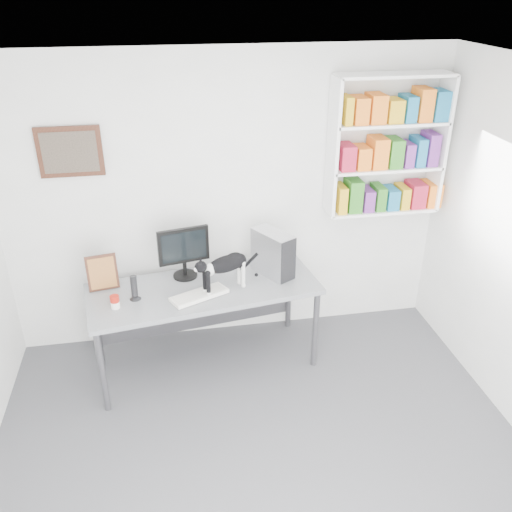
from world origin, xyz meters
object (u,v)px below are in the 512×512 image
object	(u,v)px
bookshelf	(387,146)
monitor	(184,252)
speaker	(134,287)
pc_tower	(273,253)
leaning_print	(102,272)
soup_can	(115,302)
desk	(206,326)
keyboard	(199,295)
cat	(225,273)

from	to	relation	value
bookshelf	monitor	world-z (taller)	bookshelf
speaker	pc_tower	bearing A→B (deg)	12.40
leaning_print	soup_can	xyz separation A→B (m)	(0.11, -0.33, -0.10)
bookshelf	speaker	world-z (taller)	bookshelf
speaker	soup_can	size ratio (longest dim) A/B	2.04
speaker	desk	bearing A→B (deg)	11.01
leaning_print	keyboard	bearing A→B (deg)	-29.85
bookshelf	desk	size ratio (longest dim) A/B	0.64
bookshelf	cat	world-z (taller)	bookshelf
speaker	keyboard	bearing A→B (deg)	-5.06
desk	pc_tower	bearing A→B (deg)	3.82
monitor	pc_tower	distance (m)	0.78
desk	pc_tower	distance (m)	0.88
speaker	soup_can	world-z (taller)	speaker
desk	monitor	xyz separation A→B (m)	(-0.14, 0.21, 0.64)
bookshelf	leaning_print	world-z (taller)	bookshelf
soup_can	speaker	bearing A→B (deg)	34.56
desk	leaning_print	bearing A→B (deg)	162.92
pc_tower	leaning_print	xyz separation A→B (m)	(-1.46, -0.00, -0.04)
pc_tower	leaning_print	bearing A→B (deg)	150.43
bookshelf	monitor	size ratio (longest dim) A/B	2.60
pc_tower	soup_can	distance (m)	1.40
cat	bookshelf	bearing A→B (deg)	-5.03
desk	bookshelf	bearing A→B (deg)	4.86
keyboard	speaker	size ratio (longest dim) A/B	2.15
keyboard	cat	xyz separation A→B (m)	(0.23, 0.07, 0.15)
leaning_print	cat	distance (m)	1.04
bookshelf	pc_tower	bearing A→B (deg)	-166.33
cat	monitor	bearing A→B (deg)	115.10
keyboard	leaning_print	world-z (taller)	leaning_print
keyboard	soup_can	world-z (taller)	soup_can
monitor	soup_can	size ratio (longest dim) A/B	4.40
soup_can	pc_tower	bearing A→B (deg)	13.88
bookshelf	keyboard	distance (m)	2.10
monitor	leaning_print	bearing A→B (deg)	175.29
speaker	soup_can	xyz separation A→B (m)	(-0.15, -0.11, -0.06)
bookshelf	soup_can	distance (m)	2.68
monitor	soup_can	xyz separation A→B (m)	(-0.58, -0.41, -0.18)
monitor	keyboard	world-z (taller)	monitor
monitor	keyboard	bearing A→B (deg)	-87.43
desk	speaker	bearing A→B (deg)	-178.82
keyboard	desk	bearing A→B (deg)	48.12
pc_tower	cat	world-z (taller)	pc_tower
pc_tower	cat	distance (m)	0.50
leaning_print	soup_can	distance (m)	0.36
desk	speaker	world-z (taller)	speaker
bookshelf	pc_tower	size ratio (longest dim) A/B	3.10
soup_can	keyboard	bearing A→B (deg)	3.83
monitor	cat	bearing A→B (deg)	-53.91
soup_can	cat	xyz separation A→B (m)	(0.91, 0.12, 0.11)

